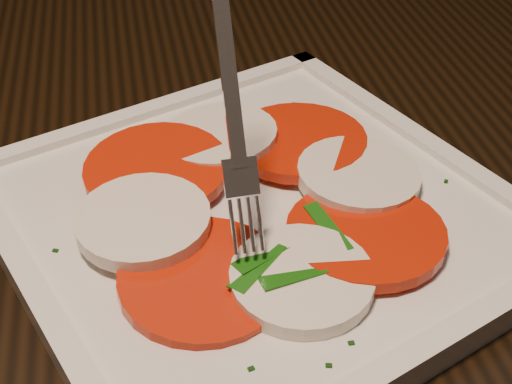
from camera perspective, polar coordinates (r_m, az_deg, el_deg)
name	(u,v)px	position (r m, az deg, el deg)	size (l,w,h in m)	color
table	(253,295)	(0.57, -0.21, -8.23)	(1.24, 0.86, 0.75)	black
chair	(106,23)	(1.29, -11.89, 13.11)	(0.49, 0.49, 0.93)	black
plate	(256,219)	(0.47, 0.00, -2.14)	(0.31, 0.31, 0.01)	white
caprese_salad	(256,200)	(0.46, 0.00, -0.62)	(0.27, 0.26, 0.02)	red
fork	(227,84)	(0.41, -2.34, 8.60)	(0.04, 0.09, 0.16)	white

